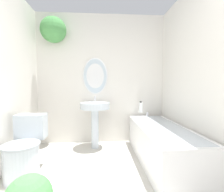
# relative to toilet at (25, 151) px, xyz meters

# --- Properties ---
(wall_back) EXTENTS (2.47, 0.44, 2.40)m
(wall_back) POSITION_rel_toilet_xyz_m (0.75, 1.12, 1.06)
(wall_back) COLOR silver
(wall_back) RESTS_ON ground_plane
(wall_right) EXTENTS (0.06, 2.67, 2.40)m
(wall_right) POSITION_rel_toilet_xyz_m (2.12, -0.16, 0.90)
(wall_right) COLOR silver
(wall_right) RESTS_ON ground_plane
(toilet) EXTENTS (0.40, 0.58, 0.71)m
(toilet) POSITION_rel_toilet_xyz_m (0.00, 0.00, 0.00)
(toilet) COLOR silver
(toilet) RESTS_ON ground_plane
(pedestal_sink) EXTENTS (0.50, 0.50, 0.89)m
(pedestal_sink) POSITION_rel_toilet_xyz_m (0.80, 0.83, 0.32)
(pedestal_sink) COLOR silver
(pedestal_sink) RESTS_ON ground_plane
(bathtub) EXTENTS (0.62, 1.65, 0.59)m
(bathtub) POSITION_rel_toilet_xyz_m (1.76, 0.24, -0.04)
(bathtub) COLOR silver
(bathtub) RESTS_ON ground_plane
(shampoo_bottle) EXTENTS (0.07, 0.07, 0.21)m
(shampoo_bottle) POSITION_rel_toilet_xyz_m (1.64, 0.99, 0.38)
(shampoo_bottle) COLOR white
(shampoo_bottle) RESTS_ON bathtub
(bath_mat) EXTENTS (0.61, 0.38, 0.02)m
(bath_mat) POSITION_rel_toilet_xyz_m (0.80, 0.10, -0.29)
(bath_mat) COLOR silver
(bath_mat) RESTS_ON ground_plane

